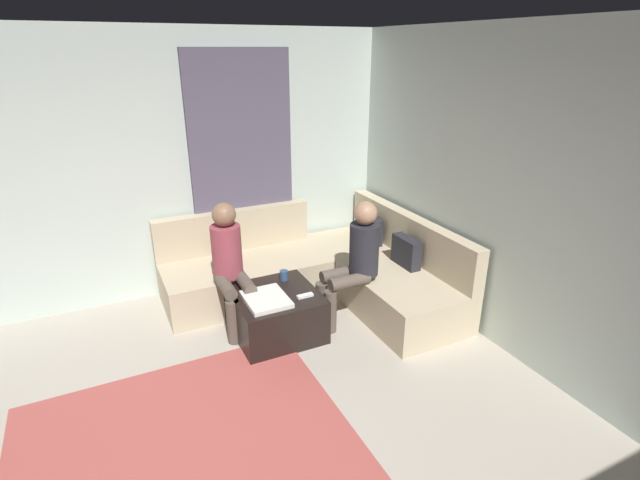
{
  "coord_description": "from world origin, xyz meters",
  "views": [
    {
      "loc": [
        2.03,
        -0.15,
        2.5
      ],
      "look_at": [
        -1.63,
        1.63,
        0.85
      ],
      "focal_mm": 26.79,
      "sensor_mm": 36.0,
      "label": 1
    }
  ],
  "objects": [
    {
      "name": "curtain_panel",
      "position": [
        -2.84,
        1.3,
        1.25
      ],
      "size": [
        0.06,
        1.1,
        2.5
      ],
      "primitive_type": "cube",
      "color": "#595166",
      "rests_on": "ground_plane"
    },
    {
      "name": "wall_back",
      "position": [
        0.0,
        2.94,
        1.35
      ],
      "size": [
        6.0,
        0.12,
        2.7
      ],
      "primitive_type": "cube",
      "color": "silver",
      "rests_on": "ground_plane"
    },
    {
      "name": "wall_left",
      "position": [
        -2.94,
        0.0,
        1.35
      ],
      "size": [
        0.12,
        6.0,
        2.7
      ],
      "primitive_type": "cube",
      "color": "silver",
      "rests_on": "ground_plane"
    },
    {
      "name": "person_on_couch_back",
      "position": [
        -1.5,
        1.93,
        0.66
      ],
      "size": [
        0.3,
        0.6,
        1.2
      ],
      "rotation": [
        0.0,
        0.0,
        3.14
      ],
      "color": "brown",
      "rests_on": "ground_plane"
    },
    {
      "name": "game_remote",
      "position": [
        -1.42,
        1.38,
        0.43
      ],
      "size": [
        0.05,
        0.15,
        0.02
      ],
      "primitive_type": "cube",
      "color": "white",
      "rests_on": "ottoman"
    },
    {
      "name": "folded_blanket",
      "position": [
        -1.5,
        1.04,
        0.44
      ],
      "size": [
        0.44,
        0.36,
        0.04
      ],
      "primitive_type": "cube",
      "color": "white",
      "rests_on": "ottoman"
    },
    {
      "name": "sectional_couch",
      "position": [
        -2.08,
        1.88,
        0.28
      ],
      "size": [
        2.1,
        2.55,
        0.87
      ],
      "color": "#C6B593",
      "rests_on": "ground_plane"
    },
    {
      "name": "person_on_couch_side",
      "position": [
        -1.93,
        0.86,
        0.66
      ],
      "size": [
        0.6,
        0.3,
        1.2
      ],
      "rotation": [
        0.0,
        0.0,
        -1.57
      ],
      "color": "brown",
      "rests_on": "ground_plane"
    },
    {
      "name": "ottoman",
      "position": [
        -1.6,
        1.16,
        0.21
      ],
      "size": [
        0.76,
        0.76,
        0.42
      ],
      "primitive_type": "cube",
      "color": "black",
      "rests_on": "ground_plane"
    },
    {
      "name": "coffee_mug",
      "position": [
        -1.82,
        1.34,
        0.47
      ],
      "size": [
        0.08,
        0.08,
        0.1
      ],
      "primitive_type": "cylinder",
      "color": "#334C72",
      "rests_on": "ottoman"
    }
  ]
}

